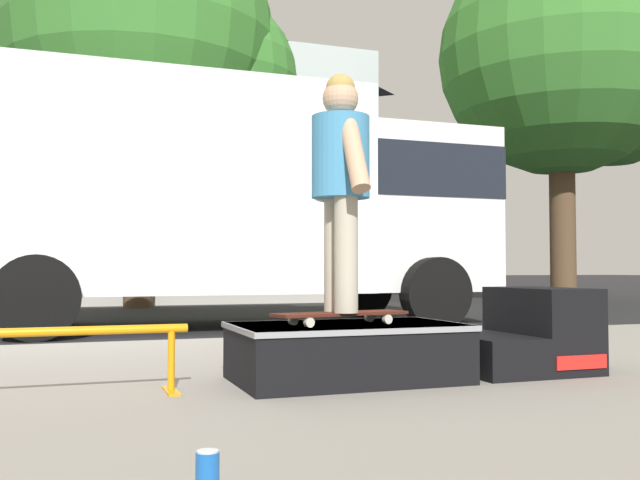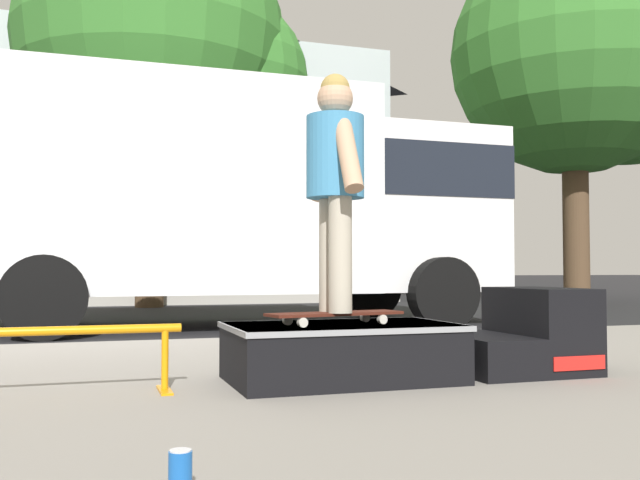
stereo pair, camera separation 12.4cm
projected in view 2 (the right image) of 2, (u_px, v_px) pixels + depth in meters
name	position (u px, v px, depth m)	size (l,w,h in m)	color
ground_plane	(9.00, 352.00, 6.34)	(140.00, 140.00, 0.00)	black
skate_box	(342.00, 350.00, 3.95)	(1.26, 0.77, 0.32)	black
kicker_ramp	(523.00, 337.00, 4.33)	(0.79, 0.72, 0.51)	black
grind_rail	(8.00, 344.00, 3.39)	(1.65, 0.28, 0.35)	orange
skateboard	(335.00, 314.00, 3.90)	(0.80, 0.33, 0.07)	#4C1E14
skater_kid	(335.00, 171.00, 3.93)	(0.32, 0.68, 1.33)	#B7AD99
soda_can_b	(180.00, 473.00, 1.95)	(0.07, 0.07, 0.13)	#1959B2
box_truck	(243.00, 197.00, 9.32)	(6.91, 2.63, 3.05)	white
street_tree_main	(168.00, 50.00, 14.24)	(5.87, 5.34, 8.00)	brown
street_tree_neighbour	(585.00, 62.00, 15.73)	(5.90, 5.37, 8.21)	brown
house_behind	(181.00, 139.00, 18.95)	(9.54, 8.22, 8.40)	silver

